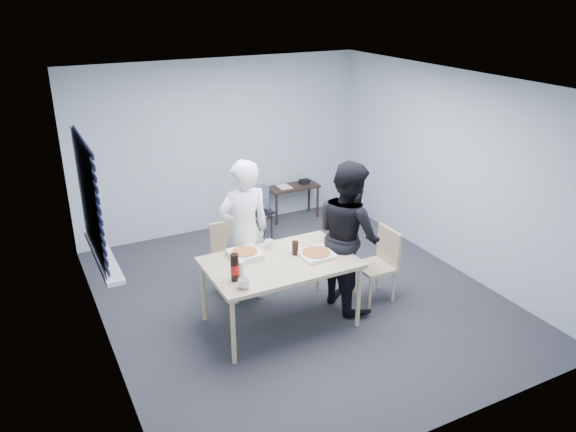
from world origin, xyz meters
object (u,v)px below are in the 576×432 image
backpack (259,198)px  soda_bottle (235,268)px  side_table (293,191)px  chair_far (230,252)px  person_white (244,232)px  mug_a (244,283)px  person_black (348,235)px  stool (260,217)px  dining_table (280,266)px  mug_b (269,244)px  chair_right (381,259)px

backpack → soda_bottle: 2.68m
side_table → chair_far: bearing=-135.9°
soda_bottle → backpack: bearing=60.3°
person_white → mug_a: 1.11m
person_black → mug_a: bearing=105.2°
backpack → soda_bottle: size_ratio=1.28×
person_white → mug_a: (-0.44, -1.02, -0.06)m
side_table → backpack: bearing=-147.2°
soda_bottle → mug_a: bearing=-84.7°
chair_far → side_table: size_ratio=1.07×
person_white → stool: bearing=-120.1°
dining_table → person_white: size_ratio=0.91×
person_black → side_table: person_black is taller
person_white → side_table: (1.71, 2.03, -0.41)m
backpack → mug_a: size_ratio=3.02×
dining_table → mug_b: (0.04, 0.35, 0.11)m
person_white → person_black: size_ratio=1.00×
dining_table → person_black: (0.90, 0.04, 0.16)m
chair_right → side_table: size_ratio=1.07×
chair_far → mug_a: size_ratio=7.24×
chair_far → backpack: 1.52m
soda_bottle → person_white: bearing=61.5°
backpack → mug_a: bearing=-106.6°
dining_table → chair_right: bearing=-1.8°
backpack → mug_b: size_ratio=3.72×
chair_right → person_white: person_white is taller
chair_right → chair_far: bearing=147.0°
chair_far → person_black: bearing=-39.6°
dining_table → mug_a: size_ratio=13.05×
person_black → side_table: (0.67, 2.64, -0.41)m
person_white → mug_b: size_ratio=17.70×
chair_far → person_black: (1.11, -0.92, 0.37)m
side_table → backpack: backpack is taller
person_white → mug_b: bearing=120.0°
backpack → chair_right: bearing=-63.7°
chair_right → mug_b: (-1.29, 0.40, 0.32)m
side_table → mug_b: size_ratio=8.30×
person_black → backpack: 2.12m
dining_table → person_white: (-0.14, 0.66, 0.16)m
chair_right → backpack: (-0.60, 2.18, 0.15)m
side_table → person_black: bearing=-104.2°
chair_right → person_black: size_ratio=0.50×
person_black → stool: 2.18m
dining_table → chair_far: (-0.21, 0.96, -0.21)m
person_white → stool: size_ratio=3.67×
side_table → mug_a: size_ratio=6.75×
chair_far → mug_b: (0.25, -0.61, 0.32)m
person_white → mug_a: bearing=66.8°
backpack → mug_a: mug_a is taller
chair_far → mug_b: 0.73m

